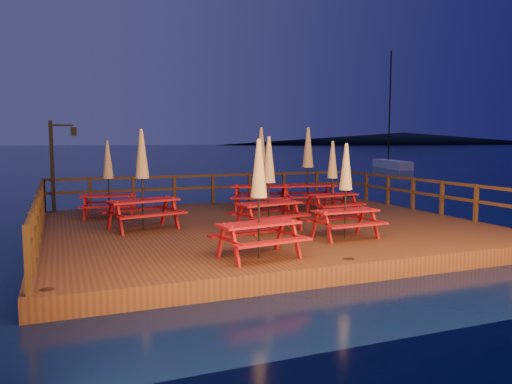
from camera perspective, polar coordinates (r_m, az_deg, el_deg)
ground at (r=14.36m, az=0.69°, el=-5.17°), size 500.00×500.00×0.00m
deck at (r=14.33m, az=0.69°, el=-4.38°), size 12.00×10.00×0.40m
deck_piles at (r=14.42m, az=0.69°, el=-6.34°), size 11.44×9.44×1.40m
railing at (r=15.83m, az=-1.75°, el=0.13°), size 11.80×9.75×1.10m
lamp_post at (r=17.59m, az=-21.78°, el=3.66°), size 0.85×0.18×3.00m
headland_right at (r=308.71m, az=16.53°, el=5.89°), size 230.40×86.40×7.00m
sailboat at (r=50.64m, az=15.23°, el=3.08°), size 3.54×7.84×11.56m
picnic_table_0 at (r=13.50m, az=-12.88°, el=1.61°), size 2.19×1.95×2.66m
picnic_table_1 at (r=13.02m, az=1.46°, el=1.15°), size 1.96×1.72×2.46m
picnic_table_2 at (r=9.97m, az=0.32°, el=-0.54°), size 1.87×1.62×2.40m
picnic_table_3 at (r=15.83m, az=-16.53°, el=1.54°), size 1.84×1.61×2.35m
picnic_table_4 at (r=12.20m, az=10.20°, el=0.31°), size 1.67×1.40×2.30m
picnic_table_5 at (r=16.82m, az=0.59°, el=2.83°), size 2.44×2.27×2.80m
picnic_table_6 at (r=15.60m, az=8.71°, el=1.63°), size 1.78×1.53×2.34m
picnic_table_7 at (r=17.23m, az=5.94°, el=2.87°), size 2.20×1.92×2.79m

